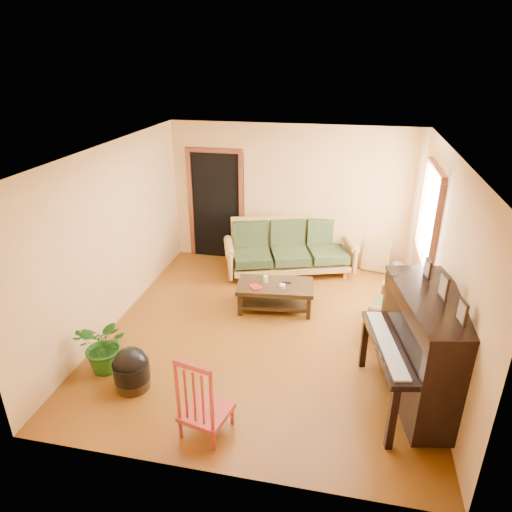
% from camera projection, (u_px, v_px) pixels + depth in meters
% --- Properties ---
extents(floor, '(5.00, 5.00, 0.00)m').
position_uv_depth(floor, '(266.00, 332.00, 6.62)').
color(floor, '#582D0B').
rests_on(floor, ground).
extents(doorway, '(1.08, 0.16, 2.05)m').
position_uv_depth(doorway, '(216.00, 206.00, 8.69)').
color(doorway, black).
rests_on(doorway, floor).
extents(window, '(0.12, 1.36, 1.46)m').
position_uv_depth(window, '(429.00, 215.00, 6.76)').
color(window, white).
rests_on(window, right_wall).
extents(sofa, '(2.47, 1.62, 0.98)m').
position_uv_depth(sofa, '(290.00, 248.00, 8.20)').
color(sofa, '#A1773B').
rests_on(sofa, floor).
extents(coffee_table, '(1.23, 0.76, 0.43)m').
position_uv_depth(coffee_table, '(275.00, 296.00, 7.14)').
color(coffee_table, black).
rests_on(coffee_table, floor).
extents(armchair, '(0.98, 1.00, 0.82)m').
position_uv_depth(armchair, '(397.00, 305.00, 6.50)').
color(armchair, '#A1773B').
rests_on(armchair, floor).
extents(piano, '(1.21, 1.71, 1.38)m').
position_uv_depth(piano, '(426.00, 353.00, 5.01)').
color(piano, black).
rests_on(piano, floor).
extents(footstool, '(0.57, 0.57, 0.41)m').
position_uv_depth(footstool, '(132.00, 373.00, 5.45)').
color(footstool, black).
rests_on(footstool, floor).
extents(red_chair, '(0.57, 0.60, 0.99)m').
position_uv_depth(red_chair, '(205.00, 393.00, 4.70)').
color(red_chair, maroon).
rests_on(red_chair, floor).
extents(leaning_frame, '(0.50, 0.20, 0.65)m').
position_uv_depth(leaning_frame, '(376.00, 255.00, 8.33)').
color(leaning_frame, gold).
rests_on(leaning_frame, floor).
extents(ceramic_crock, '(0.26, 0.26, 0.25)m').
position_uv_depth(ceramic_crock, '(398.00, 270.00, 8.20)').
color(ceramic_crock, '#355A9F').
rests_on(ceramic_crock, floor).
extents(potted_plant, '(0.79, 0.72, 0.74)m').
position_uv_depth(potted_plant, '(105.00, 345.00, 5.68)').
color(potted_plant, '#1E5317').
rests_on(potted_plant, floor).
extents(book, '(0.24, 0.25, 0.02)m').
position_uv_depth(book, '(251.00, 288.00, 6.93)').
color(book, maroon).
rests_on(book, coffee_table).
extents(candle, '(0.07, 0.07, 0.11)m').
position_uv_depth(candle, '(266.00, 279.00, 7.10)').
color(candle, white).
rests_on(candle, coffee_table).
extents(glass_jar, '(0.11, 0.11, 0.06)m').
position_uv_depth(glass_jar, '(282.00, 286.00, 6.94)').
color(glass_jar, white).
rests_on(glass_jar, coffee_table).
extents(remote, '(0.14, 0.04, 0.01)m').
position_uv_depth(remote, '(287.00, 282.00, 7.10)').
color(remote, black).
rests_on(remote, coffee_table).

